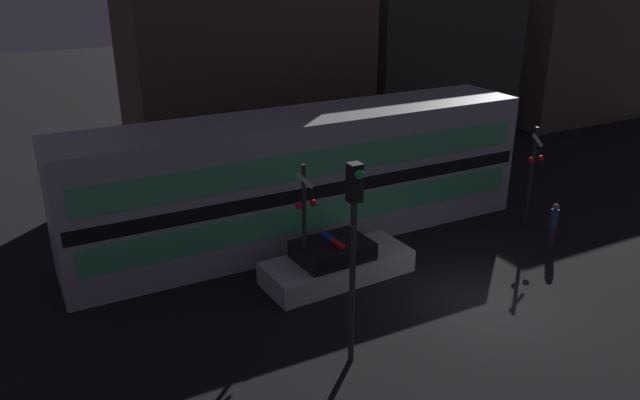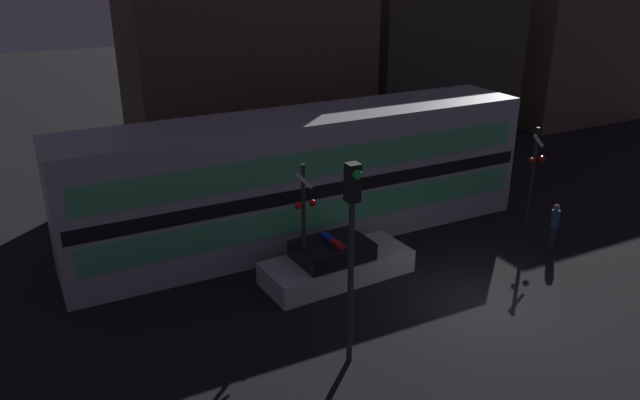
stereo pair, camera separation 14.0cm
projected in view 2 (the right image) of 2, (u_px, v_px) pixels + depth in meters
ground_plane at (485, 306)px, 18.05m from camera, size 120.00×120.00×0.00m
train at (305, 178)px, 21.62m from camera, size 16.51×2.91×4.49m
police_car at (336, 263)px, 19.42m from camera, size 4.81×2.12×1.39m
pedestrian at (554, 226)px, 21.27m from camera, size 0.27×0.27×1.63m
crossing_signal_near at (533, 173)px, 22.43m from camera, size 0.68×0.29×3.82m
crossing_signal_far at (304, 220)px, 18.29m from camera, size 0.68×0.29×3.93m
traffic_light_corner at (352, 235)px, 14.34m from camera, size 0.30×0.46×5.20m
building_left at (249, 66)px, 26.66m from camera, size 10.15×4.67×9.98m
building_center at (425, 42)px, 33.25m from camera, size 8.66×6.07×10.18m
building_right at (574, 34)px, 37.27m from camera, size 9.36×5.63×10.00m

